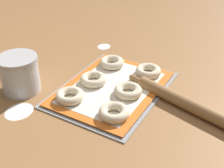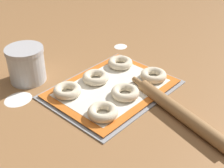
{
  "view_description": "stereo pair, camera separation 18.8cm",
  "coord_description": "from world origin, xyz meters",
  "px_view_note": "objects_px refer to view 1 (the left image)",
  "views": [
    {
      "loc": [
        -0.77,
        -0.43,
        0.59
      ],
      "look_at": [
        -0.01,
        0.02,
        0.02
      ],
      "focal_mm": 50.0,
      "sensor_mm": 36.0,
      "label": 1
    },
    {
      "loc": [
        -0.66,
        -0.58,
        0.59
      ],
      "look_at": [
        -0.01,
        0.02,
        0.02
      ],
      "focal_mm": 50.0,
      "sensor_mm": 36.0,
      "label": 2
    }
  ],
  "objects_px": {
    "baking_tray": "(112,89)",
    "flour_canister": "(20,74)",
    "bagel_front_left": "(114,112)",
    "bagel_back_left": "(70,96)",
    "bagel_front_center": "(128,91)",
    "bagel_back_center": "(93,79)",
    "rolling_pin": "(186,103)",
    "bagel_back_right": "(112,62)",
    "bagel_front_right": "(148,71)"
  },
  "relations": [
    {
      "from": "bagel_front_center",
      "to": "bagel_back_left",
      "type": "relative_size",
      "value": 1.0
    },
    {
      "from": "baking_tray",
      "to": "bagel_back_center",
      "type": "bearing_deg",
      "value": 95.05
    },
    {
      "from": "bagel_front_center",
      "to": "bagel_front_right",
      "type": "relative_size",
      "value": 1.0
    },
    {
      "from": "baking_tray",
      "to": "bagel_front_right",
      "type": "bearing_deg",
      "value": -26.39
    },
    {
      "from": "bagel_back_left",
      "to": "flour_canister",
      "type": "bearing_deg",
      "value": 97.59
    },
    {
      "from": "bagel_back_left",
      "to": "bagel_back_center",
      "type": "xyz_separation_m",
      "value": [
        0.12,
        -0.01,
        0.0
      ]
    },
    {
      "from": "bagel_back_center",
      "to": "flour_canister",
      "type": "distance_m",
      "value": 0.25
    },
    {
      "from": "bagel_back_right",
      "to": "bagel_front_left",
      "type": "bearing_deg",
      "value": -148.7
    },
    {
      "from": "bagel_front_center",
      "to": "bagel_back_center",
      "type": "bearing_deg",
      "value": 88.93
    },
    {
      "from": "bagel_front_left",
      "to": "bagel_back_center",
      "type": "xyz_separation_m",
      "value": [
        0.12,
        0.15,
        0.0
      ]
    },
    {
      "from": "bagel_front_left",
      "to": "bagel_back_left",
      "type": "relative_size",
      "value": 1.0
    },
    {
      "from": "bagel_back_left",
      "to": "flour_canister",
      "type": "distance_m",
      "value": 0.19
    },
    {
      "from": "baking_tray",
      "to": "bagel_back_center",
      "type": "distance_m",
      "value": 0.07
    },
    {
      "from": "bagel_back_center",
      "to": "flour_canister",
      "type": "relative_size",
      "value": 0.71
    },
    {
      "from": "bagel_back_left",
      "to": "baking_tray",
      "type": "bearing_deg",
      "value": -32.59
    },
    {
      "from": "bagel_front_right",
      "to": "bagel_back_left",
      "type": "relative_size",
      "value": 1.0
    },
    {
      "from": "bagel_front_right",
      "to": "bagel_back_left",
      "type": "bearing_deg",
      "value": 150.57
    },
    {
      "from": "bagel_front_center",
      "to": "bagel_back_left",
      "type": "distance_m",
      "value": 0.19
    },
    {
      "from": "bagel_back_left",
      "to": "bagel_back_right",
      "type": "relative_size",
      "value": 1.0
    },
    {
      "from": "baking_tray",
      "to": "bagel_back_left",
      "type": "bearing_deg",
      "value": 147.41
    },
    {
      "from": "rolling_pin",
      "to": "bagel_back_left",
      "type": "bearing_deg",
      "value": 114.52
    },
    {
      "from": "bagel_front_left",
      "to": "bagel_front_center",
      "type": "height_order",
      "value": "same"
    },
    {
      "from": "bagel_back_right",
      "to": "rolling_pin",
      "type": "relative_size",
      "value": 0.21
    },
    {
      "from": "bagel_front_left",
      "to": "flour_canister",
      "type": "relative_size",
      "value": 0.71
    },
    {
      "from": "bagel_back_left",
      "to": "flour_canister",
      "type": "height_order",
      "value": "flour_canister"
    },
    {
      "from": "bagel_front_left",
      "to": "flour_canister",
      "type": "height_order",
      "value": "flour_canister"
    },
    {
      "from": "bagel_back_right",
      "to": "flour_canister",
      "type": "xyz_separation_m",
      "value": [
        -0.28,
        0.19,
        0.04
      ]
    },
    {
      "from": "baking_tray",
      "to": "bagel_front_right",
      "type": "distance_m",
      "value": 0.16
    },
    {
      "from": "bagel_front_center",
      "to": "bagel_back_left",
      "type": "height_order",
      "value": "same"
    },
    {
      "from": "baking_tray",
      "to": "bagel_front_left",
      "type": "distance_m",
      "value": 0.16
    },
    {
      "from": "bagel_front_left",
      "to": "flour_canister",
      "type": "distance_m",
      "value": 0.35
    },
    {
      "from": "bagel_front_right",
      "to": "flour_canister",
      "type": "height_order",
      "value": "flour_canister"
    },
    {
      "from": "bagel_front_center",
      "to": "flour_canister",
      "type": "bearing_deg",
      "value": 113.37
    },
    {
      "from": "bagel_back_left",
      "to": "bagel_back_right",
      "type": "height_order",
      "value": "same"
    },
    {
      "from": "bagel_back_left",
      "to": "bagel_back_right",
      "type": "xyz_separation_m",
      "value": [
        0.26,
        -0.01,
        0.0
      ]
    },
    {
      "from": "bagel_front_center",
      "to": "bagel_back_center",
      "type": "relative_size",
      "value": 1.0
    },
    {
      "from": "baking_tray",
      "to": "flour_canister",
      "type": "relative_size",
      "value": 3.22
    },
    {
      "from": "bagel_back_left",
      "to": "bagel_front_right",
      "type": "bearing_deg",
      "value": -29.43
    },
    {
      "from": "baking_tray",
      "to": "flour_canister",
      "type": "height_order",
      "value": "flour_canister"
    },
    {
      "from": "bagel_back_center",
      "to": "flour_canister",
      "type": "xyz_separation_m",
      "value": [
        -0.15,
        0.19,
        0.04
      ]
    },
    {
      "from": "bagel_back_center",
      "to": "rolling_pin",
      "type": "xyz_separation_m",
      "value": [
        0.03,
        -0.32,
        -0.0
      ]
    },
    {
      "from": "bagel_back_center",
      "to": "rolling_pin",
      "type": "bearing_deg",
      "value": -84.51
    },
    {
      "from": "bagel_front_right",
      "to": "bagel_back_right",
      "type": "xyz_separation_m",
      "value": [
        -0.01,
        0.15,
        0.0
      ]
    },
    {
      "from": "flour_canister",
      "to": "baking_tray",
      "type": "bearing_deg",
      "value": -60.23
    },
    {
      "from": "bagel_front_center",
      "to": "rolling_pin",
      "type": "bearing_deg",
      "value": -79.79
    },
    {
      "from": "bagel_front_right",
      "to": "flour_canister",
      "type": "bearing_deg",
      "value": 131.11
    },
    {
      "from": "baking_tray",
      "to": "bagel_front_left",
      "type": "xyz_separation_m",
      "value": [
        -0.13,
        -0.08,
        0.02
      ]
    },
    {
      "from": "bagel_front_left",
      "to": "bagel_back_right",
      "type": "bearing_deg",
      "value": 31.3
    },
    {
      "from": "bagel_back_right",
      "to": "bagel_back_left",
      "type": "bearing_deg",
      "value": 178.82
    },
    {
      "from": "baking_tray",
      "to": "bagel_front_center",
      "type": "xyz_separation_m",
      "value": [
        -0.01,
        -0.07,
        0.02
      ]
    }
  ]
}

